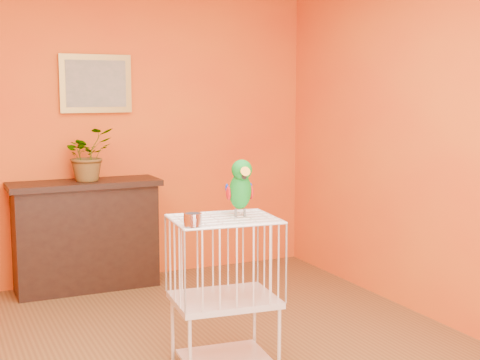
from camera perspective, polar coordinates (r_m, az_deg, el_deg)
name	(u,v)px	position (r m, az deg, el deg)	size (l,w,h in m)	color
room_shell	(185,109)	(3.82, -4.72, 6.03)	(4.50, 4.50, 4.50)	orange
console_cabinet	(86,235)	(5.86, -13.02, -4.60)	(1.26, 0.45, 0.93)	black
potted_plant	(88,160)	(5.78, -12.86, 1.66)	(0.40, 0.45, 0.35)	#26722D
framed_picture	(96,84)	(5.95, -12.20, 8.04)	(0.62, 0.04, 0.50)	#A3873A
birdcage	(224,292)	(4.08, -1.35, -9.52)	(0.65, 0.52, 0.94)	silver
feed_cup	(193,220)	(3.72, -4.06, -3.39)	(0.10, 0.10, 0.07)	silver
parrot	(240,187)	(4.00, 0.02, -0.61)	(0.18, 0.32, 0.35)	#59544C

